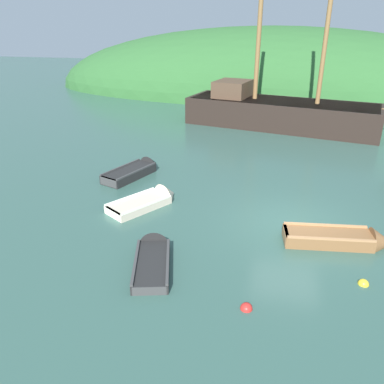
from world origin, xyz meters
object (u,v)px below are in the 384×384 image
object	(u,v)px
sailing_ship	(278,117)
rowboat_center	(153,257)
buoy_yellow	(363,284)
rowboat_portside	(342,240)
rowboat_outer_right	(136,172)
rowboat_outer_left	(150,202)
buoy_red	(246,309)

from	to	relation	value
sailing_ship	rowboat_center	bearing A→B (deg)	-88.15
buoy_yellow	rowboat_portside	bearing A→B (deg)	100.36
rowboat_outer_right	rowboat_portside	size ratio (longest dim) A/B	0.98
sailing_ship	rowboat_portside	size ratio (longest dim) A/B	4.33
rowboat_center	rowboat_outer_left	bearing A→B (deg)	4.70
rowboat_outer_right	rowboat_outer_left	size ratio (longest dim) A/B	1.11
sailing_ship	rowboat_center	xyz separation A→B (m)	(-2.88, -17.41, -0.60)
rowboat_portside	buoy_red	world-z (taller)	rowboat_portside
sailing_ship	buoy_red	distance (m)	18.92
rowboat_center	rowboat_portside	world-z (taller)	rowboat_portside
rowboat_portside	buoy_red	distance (m)	4.68
sailing_ship	rowboat_outer_right	xyz separation A→B (m)	(-6.05, -10.85, -0.54)
rowboat_outer_right	buoy_yellow	distance (m)	11.14
rowboat_center	buoy_yellow	xyz separation A→B (m)	(6.03, 0.29, -0.08)
sailing_ship	buoy_yellow	size ratio (longest dim) A/B	51.84
rowboat_center	rowboat_portside	distance (m)	6.13
rowboat_outer_left	buoy_yellow	size ratio (longest dim) A/B	10.61
rowboat_outer_left	buoy_red	xyz separation A→B (m)	(4.45, -5.18, -0.09)
buoy_yellow	sailing_ship	bearing A→B (deg)	100.45
sailing_ship	buoy_red	xyz separation A→B (m)	(0.15, -18.90, -0.68)
rowboat_outer_right	buoy_yellow	xyz separation A→B (m)	(9.21, -6.27, -0.14)
sailing_ship	rowboat_center	distance (m)	17.65
sailing_ship	buoy_red	bearing A→B (deg)	-78.32
rowboat_center	rowboat_outer_left	distance (m)	3.95
buoy_yellow	rowboat_outer_left	bearing A→B (deg)	155.55
rowboat_outer_right	rowboat_portside	bearing A→B (deg)	-95.92
rowboat_outer_right	rowboat_portside	distance (m)	9.77
buoy_yellow	buoy_red	world-z (taller)	buoy_red
rowboat_center	rowboat_portside	xyz separation A→B (m)	(5.65, 2.37, 0.06)
rowboat_outer_left	buoy_yellow	world-z (taller)	rowboat_outer_left
rowboat_outer_right	rowboat_center	world-z (taller)	rowboat_outer_right
rowboat_outer_right	buoy_yellow	bearing A→B (deg)	-104.78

